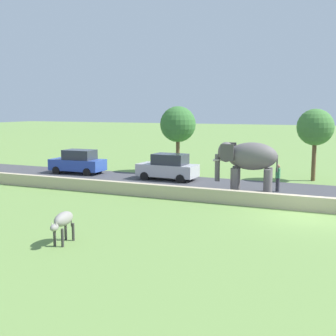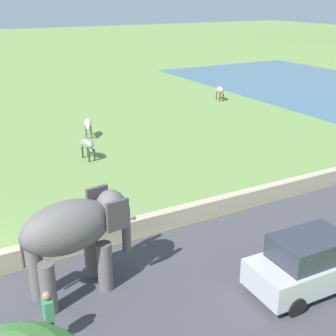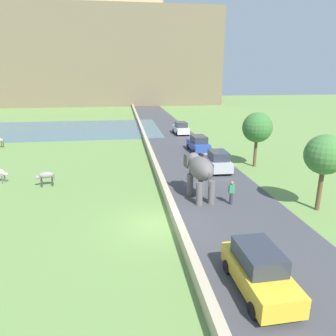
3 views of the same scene
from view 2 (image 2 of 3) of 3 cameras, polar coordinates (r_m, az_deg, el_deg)
The scene contains 6 objects.
elephant at distance 13.08m, azimuth -11.69°, elevation -7.85°, with size 1.75×3.55×2.99m.
person_beside_elephant at distance 11.99m, azimuth -14.87°, elevation -17.88°, with size 0.36×0.22×1.63m.
car_silver at distance 14.19m, azimuth 17.77°, elevation -11.33°, with size 1.90×4.05×1.80m.
cow_tan at distance 38.09m, azimuth 6.59°, elevation 9.77°, with size 1.42×0.71×1.15m.
cow_white at distance 28.17m, azimuth -10.13°, elevation 5.51°, with size 1.42×0.77×1.15m.
cow_grey at distance 24.29m, azimuth -10.21°, elevation 2.98°, with size 1.41×0.57×1.15m.
Camera 2 is at (14.46, 0.31, 8.29)m, focal length 48.02 mm.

